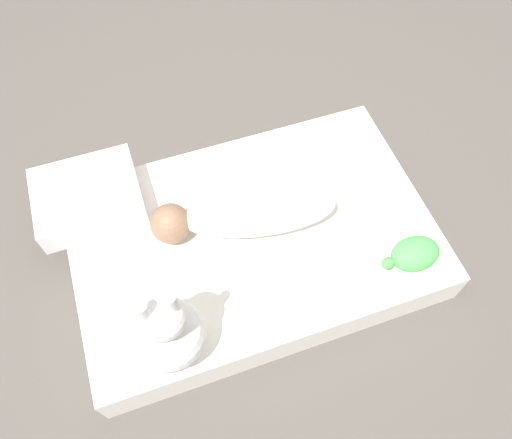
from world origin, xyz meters
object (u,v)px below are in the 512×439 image
swaddled_baby (245,214)px  pillow (88,197)px  bunny_plush (169,332)px  turtle_plush (414,254)px

swaddled_baby → pillow: swaddled_baby is taller
pillow → swaddled_baby: bearing=152.4°
swaddled_baby → pillow: (0.48, -0.25, -0.02)m
swaddled_baby → bunny_plush: (0.33, 0.33, 0.06)m
swaddled_baby → turtle_plush: size_ratio=3.19×
pillow → turtle_plush: bearing=149.6°
bunny_plush → turtle_plush: (-0.79, -0.02, -0.09)m
bunny_plush → turtle_plush: size_ratio=1.83×
pillow → bunny_plush: bearing=104.6°
swaddled_baby → turtle_plush: 0.56m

